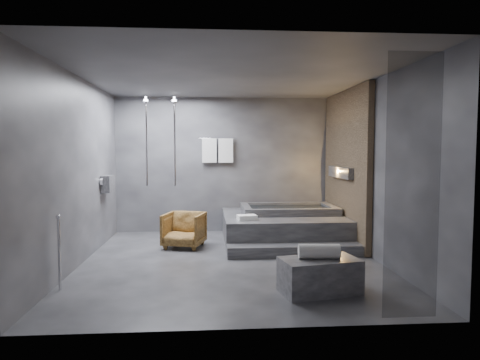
{
  "coord_description": "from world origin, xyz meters",
  "views": [
    {
      "loc": [
        -0.33,
        -6.46,
        1.71
      ],
      "look_at": [
        0.16,
        0.3,
        1.23
      ],
      "focal_mm": 32.0,
      "sensor_mm": 36.0,
      "label": 1
    }
  ],
  "objects": [
    {
      "name": "deck_towel",
      "position": [
        0.32,
        0.85,
        0.54
      ],
      "size": [
        0.36,
        0.29,
        0.09
      ],
      "primitive_type": "cube",
      "rotation": [
        0.0,
        0.0,
        0.18
      ],
      "color": "white",
      "rests_on": "tub_deck"
    },
    {
      "name": "tub_step",
      "position": [
        1.05,
        0.27,
        0.09
      ],
      "size": [
        2.2,
        0.36,
        0.18
      ],
      "primitive_type": "cube",
      "color": "#2E2F31",
      "rests_on": "ground"
    },
    {
      "name": "driftwood_chair",
      "position": [
        -0.77,
        1.03,
        0.31
      ],
      "size": [
        0.81,
        0.82,
        0.62
      ],
      "primitive_type": "imported",
      "rotation": [
        0.0,
        0.0,
        -0.26
      ],
      "color": "#482E12",
      "rests_on": "ground"
    },
    {
      "name": "rolled_towel",
      "position": [
        0.98,
        -1.51,
        0.5
      ],
      "size": [
        0.5,
        0.22,
        0.18
      ],
      "primitive_type": "cylinder",
      "rotation": [
        0.0,
        1.57,
        -0.09
      ],
      "color": "silver",
      "rests_on": "concrete_bench"
    },
    {
      "name": "concrete_bench",
      "position": [
        0.99,
        -1.52,
        0.21
      ],
      "size": [
        1.0,
        0.67,
        0.41
      ],
      "primitive_type": "cube",
      "rotation": [
        0.0,
        0.0,
        0.19
      ],
      "color": "#38383B",
      "rests_on": "ground"
    },
    {
      "name": "room",
      "position": [
        0.4,
        0.24,
        1.73
      ],
      "size": [
        5.0,
        5.04,
        2.82
      ],
      "color": "#2A2A2C",
      "rests_on": "ground"
    },
    {
      "name": "tub_deck",
      "position": [
        1.05,
        1.45,
        0.25
      ],
      "size": [
        2.2,
        2.0,
        0.5
      ],
      "primitive_type": "cube",
      "color": "#2E2F31",
      "rests_on": "ground"
    }
  ]
}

